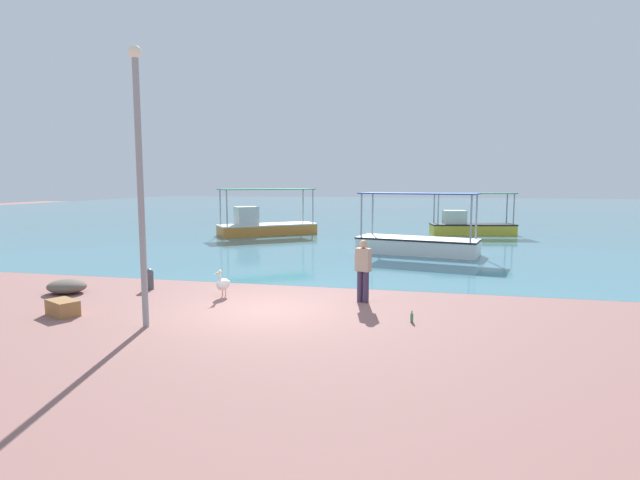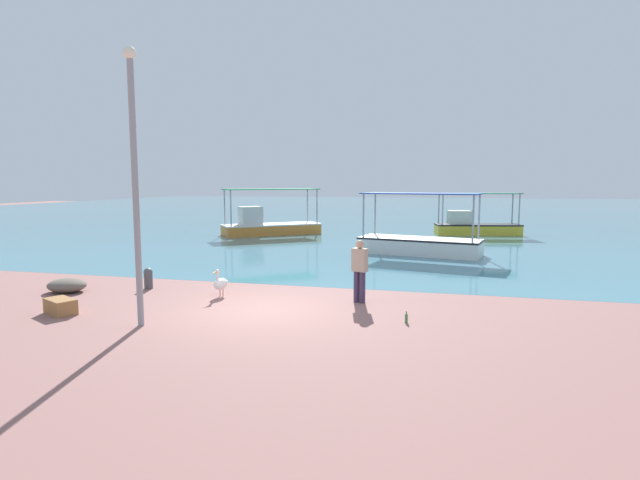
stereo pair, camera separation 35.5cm
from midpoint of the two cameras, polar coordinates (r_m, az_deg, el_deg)
The scene contains 12 objects.
ground at distance 12.87m, azimuth -6.97°, elevation -7.93°, with size 120.00×120.00×0.00m, color #8F615B.
harbor_water at distance 59.95m, azimuth 8.69°, elevation 3.50°, with size 110.00×90.00×0.00m, color teal.
fishing_boat_center at distance 30.74m, azimuth -6.75°, elevation 1.78°, with size 5.83×5.11×2.81m.
fishing_boat_near_left at distance 22.79m, azimuth 10.64°, elevation -0.23°, with size 5.62×2.94×2.74m.
fishing_boat_far_left at distance 32.17m, azimuth 16.43°, elevation 1.70°, with size 5.29×2.48×2.55m.
pelican at distance 14.41m, azimuth -11.71°, elevation -4.91°, with size 0.36×0.81×0.80m.
lamp_post at distance 11.63m, azimuth -20.73°, elevation 7.11°, with size 0.28×0.28×6.10m.
mooring_bollard at distance 15.99m, azimuth -19.55°, elevation -4.15°, with size 0.27×0.27×0.64m.
fisherman_standing at distance 13.42m, azimuth 4.19°, elevation -3.33°, with size 0.45×0.35×1.69m.
net_pile at distance 16.45m, azimuth -27.51°, elevation -4.72°, with size 1.14×0.97×0.40m, color #62574D.
cargo_crate at distance 13.83m, azimuth -27.99°, elevation -6.84°, with size 0.85×0.49×0.38m, color #97673A.
glass_bottle at distance 11.83m, azimuth 9.59°, elevation -8.75°, with size 0.07×0.07×0.27m.
Camera 1 is at (4.06, -11.75, 3.23)m, focal length 28.00 mm.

